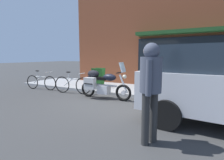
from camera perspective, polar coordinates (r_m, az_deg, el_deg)
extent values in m
plane|color=#383838|center=(6.04, -0.79, -7.41)|extent=(80.00, 80.00, 0.00)
torus|color=black|center=(6.17, 3.74, -4.21)|extent=(0.60, 0.10, 0.60)
cylinder|color=silver|center=(6.17, 3.74, -4.21)|extent=(0.16, 0.06, 0.16)
torus|color=black|center=(6.90, -7.86, -2.99)|extent=(0.60, 0.10, 0.60)
cylinder|color=silver|center=(6.90, -7.86, -2.99)|extent=(0.16, 0.06, 0.16)
cube|color=silver|center=(6.52, -2.77, -3.12)|extent=(0.44, 0.31, 0.32)
cylinder|color=silver|center=(6.46, -2.40, -1.68)|extent=(0.98, 0.07, 0.06)
ellipsoid|color=black|center=(6.33, -0.84, 0.87)|extent=(0.52, 0.29, 0.26)
cube|color=black|center=(6.54, -4.09, 0.55)|extent=(0.60, 0.25, 0.11)
cube|color=black|center=(6.72, -6.49, 0.54)|extent=(0.28, 0.22, 0.18)
cylinder|color=silver|center=(6.11, 3.77, -1.28)|extent=(0.35, 0.07, 0.67)
cylinder|color=black|center=(6.11, 2.77, 2.51)|extent=(0.04, 0.62, 0.04)
cube|color=silver|center=(6.07, 3.47, 4.17)|extent=(0.15, 0.32, 0.35)
sphere|color=#EAEACC|center=(6.06, 4.14, 1.12)|extent=(0.14, 0.14, 0.14)
cube|color=#B6B6B6|center=(6.52, -7.28, -1.12)|extent=(0.44, 0.21, 0.44)
cube|color=black|center=(6.43, -7.84, -1.25)|extent=(0.37, 0.02, 0.03)
ellipsoid|color=black|center=(6.67, -6.16, 2.05)|extent=(0.48, 0.33, 0.28)
torus|color=black|center=(7.35, -9.44, -1.92)|extent=(0.71, 0.15, 0.71)
torus|color=black|center=(7.89, -16.02, -1.45)|extent=(0.71, 0.15, 0.71)
cylinder|color=silver|center=(7.57, -12.91, 0.41)|extent=(0.57, 0.12, 0.04)
cylinder|color=silver|center=(7.70, -14.18, -0.71)|extent=(0.44, 0.10, 0.33)
cylinder|color=silver|center=(7.65, -14.12, 1.36)|extent=(0.03, 0.03, 0.30)
ellipsoid|color=black|center=(7.64, -14.16, 2.55)|extent=(0.23, 0.13, 0.06)
cylinder|color=silver|center=(7.30, -9.88, 2.13)|extent=(0.10, 0.48, 0.03)
cylinder|color=black|center=(5.71, 22.11, -5.47)|extent=(0.68, 0.27, 0.66)
cylinder|color=black|center=(4.00, 17.29, -10.80)|extent=(0.68, 0.27, 0.66)
cylinder|color=#2C2C2C|center=(3.21, 10.92, -12.51)|extent=(0.14, 0.14, 0.95)
cylinder|color=#2C2C2C|center=(3.34, 13.48, -11.75)|extent=(0.14, 0.14, 0.95)
cylinder|color=#474C5B|center=(3.10, 12.64, 1.69)|extent=(0.42, 0.42, 0.62)
sphere|color=#474C5B|center=(3.08, 12.87, 9.29)|extent=(0.28, 0.28, 0.28)
sphere|color=tan|center=(3.09, 11.76, 9.32)|extent=(0.16, 0.17, 0.17)
cylinder|color=#474C5B|center=(2.88, 11.97, 0.63)|extent=(0.10, 0.10, 0.59)
cylinder|color=#474C5B|center=(3.33, 13.19, 1.54)|extent=(0.10, 0.10, 0.59)
cube|color=#1E511E|center=(8.22, -4.90, 0.74)|extent=(0.55, 0.19, 0.91)
cube|color=#1E511E|center=(8.41, -4.09, 0.90)|extent=(0.55, 0.19, 0.91)
torus|color=black|center=(8.63, -19.69, -0.99)|extent=(0.67, 0.13, 0.67)
torus|color=black|center=(9.35, -24.68, -0.60)|extent=(0.67, 0.13, 0.67)
cylinder|color=silver|center=(8.95, -22.37, 0.98)|extent=(0.59, 0.11, 0.04)
cylinder|color=silver|center=(9.11, -23.30, 0.03)|extent=(0.46, 0.09, 0.34)
cylinder|color=silver|center=(9.07, -23.30, 1.78)|extent=(0.03, 0.03, 0.30)
ellipsoid|color=black|center=(9.05, -23.35, 2.79)|extent=(0.23, 0.13, 0.06)
cylinder|color=silver|center=(8.60, -20.10, 2.45)|extent=(0.09, 0.48, 0.03)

